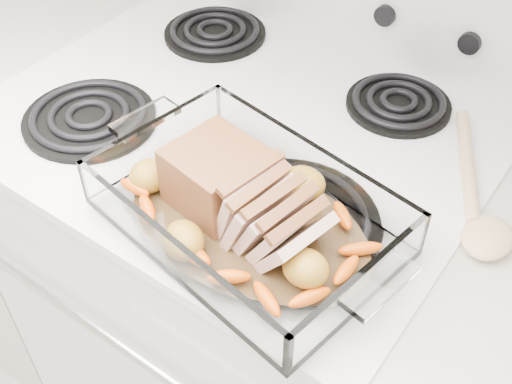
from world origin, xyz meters
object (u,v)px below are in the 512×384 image
Objects in this scene: counter_left at (39,168)px; pork_roast at (233,193)px; baking_dish at (247,217)px; electric_range at (249,286)px.

pork_roast is (0.80, -0.20, 0.53)m from counter_left.
pork_roast is (-0.02, 0.00, 0.03)m from baking_dish.
pork_roast is at bearing -170.53° from baking_dish.
counter_left is 0.98m from pork_roast.
electric_range is 0.67m from counter_left.
electric_range is at bearing 136.08° from baking_dish.
electric_range is 4.95× the size of pork_roast.
pork_roast is (0.13, -0.21, 0.51)m from electric_range.
baking_dish is 0.04m from pork_roast.
baking_dish is (0.82, -0.20, 0.50)m from counter_left.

